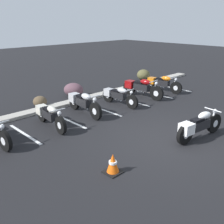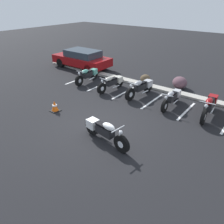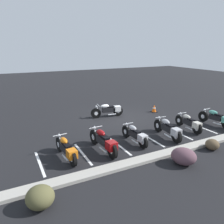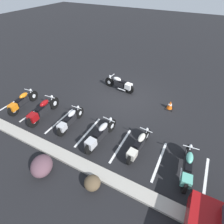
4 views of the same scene
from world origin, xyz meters
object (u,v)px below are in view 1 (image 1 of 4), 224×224
at_px(parked_bike_3, 118,95).
at_px(landscape_rock_3, 74,90).
at_px(parked_bike_2, 83,102).
at_px(landscape_rock_2, 143,75).
at_px(parked_bike_5, 162,83).
at_px(parked_bike_1, 49,115).
at_px(landscape_rock_1, 40,102).
at_px(motorcycle_white_featured, 199,125).
at_px(parked_bike_4, 141,87).
at_px(traffic_cone, 113,164).

xyz_separation_m(parked_bike_3, landscape_rock_3, (-0.60, 2.42, -0.09)).
relative_size(parked_bike_2, landscape_rock_2, 2.79).
bearing_deg(parked_bike_5, parked_bike_1, -93.98).
distance_m(parked_bike_3, landscape_rock_1, 3.33).
bearing_deg(parked_bike_1, landscape_rock_2, 112.37).
xyz_separation_m(motorcycle_white_featured, landscape_rock_1, (-1.92, 6.24, -0.21)).
distance_m(landscape_rock_1, landscape_rock_2, 7.25).
distance_m(parked_bike_1, landscape_rock_1, 2.33).
xyz_separation_m(parked_bike_1, parked_bike_5, (6.70, 0.13, 0.01)).
distance_m(parked_bike_2, landscape_rock_3, 2.54).
distance_m(parked_bike_2, parked_bike_4, 3.44).
height_order(parked_bike_1, landscape_rock_2, parked_bike_1).
bearing_deg(motorcycle_white_featured, landscape_rock_3, 96.60).
bearing_deg(motorcycle_white_featured, parked_bike_4, 68.75).
bearing_deg(parked_bike_5, parked_bike_2, -96.70).
height_order(parked_bike_2, landscape_rock_3, parked_bike_2).
bearing_deg(parked_bike_2, landscape_rock_3, 157.77).
bearing_deg(traffic_cone, landscape_rock_1, 77.16).
bearing_deg(landscape_rock_3, parked_bike_2, -117.94).
bearing_deg(landscape_rock_3, motorcycle_white_featured, -90.75).
height_order(parked_bike_5, landscape_rock_1, parked_bike_5).
relative_size(motorcycle_white_featured, parked_bike_2, 0.96).
bearing_deg(landscape_rock_2, parked_bike_3, -152.78).
bearing_deg(parked_bike_4, landscape_rock_2, 123.14).
relative_size(parked_bike_2, parked_bike_5, 1.06).
height_order(landscape_rock_2, landscape_rock_3, same).
bearing_deg(parked_bike_5, parked_bike_3, -94.44).
height_order(parked_bike_1, traffic_cone, parked_bike_1).
xyz_separation_m(landscape_rock_1, traffic_cone, (-1.32, -5.78, -0.00)).
bearing_deg(landscape_rock_1, landscape_rock_3, 9.93).
distance_m(motorcycle_white_featured, traffic_cone, 3.28).
height_order(parked_bike_4, parked_bike_5, parked_bike_4).
distance_m(parked_bike_1, landscape_rock_2, 8.47).
height_order(parked_bike_4, landscape_rock_1, parked_bike_4).
bearing_deg(landscape_rock_3, parked_bike_1, -138.72).
bearing_deg(traffic_cone, motorcycle_white_featured, -8.08).
bearing_deg(parked_bike_4, landscape_rock_1, -118.83).
bearing_deg(landscape_rock_1, motorcycle_white_featured, -72.88).
bearing_deg(parked_bike_1, parked_bike_2, 104.57).
distance_m(motorcycle_white_featured, landscape_rock_2, 8.44).
distance_m(landscape_rock_1, traffic_cone, 5.93).
bearing_deg(motorcycle_white_featured, parked_bike_5, 54.37).
distance_m(motorcycle_white_featured, landscape_rock_3, 6.59).
xyz_separation_m(parked_bike_1, landscape_rock_1, (0.85, 2.16, -0.19)).
xyz_separation_m(parked_bike_3, parked_bike_4, (1.65, 0.11, 0.06)).
bearing_deg(landscape_rock_3, parked_bike_5, -31.83).
xyz_separation_m(parked_bike_4, landscape_rock_2, (2.98, 2.27, -0.15)).
bearing_deg(parked_bike_3, landscape_rock_1, -130.12).
height_order(motorcycle_white_featured, parked_bike_5, motorcycle_white_featured).
distance_m(parked_bike_4, landscape_rock_2, 3.75).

